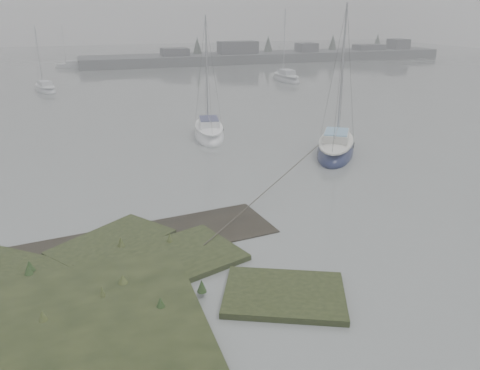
# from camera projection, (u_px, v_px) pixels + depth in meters

# --- Properties ---
(ground) EXTENTS (160.00, 160.00, 0.00)m
(ground) POSITION_uv_depth(u_px,v_px,m) (135.00, 107.00, 40.56)
(ground) COLOR slate
(ground) RESTS_ON ground
(far_shoreline) EXTENTS (60.00, 8.00, 4.15)m
(far_shoreline) POSITION_uv_depth(u_px,v_px,m) (275.00, 56.00, 76.69)
(far_shoreline) COLOR #4C4F51
(far_shoreline) RESTS_ON ground
(sailboat_main) EXTENTS (5.27, 6.41, 8.94)m
(sailboat_main) POSITION_uv_depth(u_px,v_px,m) (336.00, 149.00, 27.39)
(sailboat_main) COLOR #11183D
(sailboat_main) RESTS_ON ground
(sailboat_white) EXTENTS (3.00, 6.09, 8.22)m
(sailboat_white) POSITION_uv_depth(u_px,v_px,m) (209.00, 132.00, 31.11)
(sailboat_white) COLOR white
(sailboat_white) RESTS_ON ground
(sailboat_far_a) EXTENTS (3.03, 5.23, 7.01)m
(sailboat_far_a) POSITION_uv_depth(u_px,v_px,m) (45.00, 89.00, 48.18)
(sailboat_far_a) COLOR silver
(sailboat_far_a) RESTS_ON ground
(sailboat_far_b) EXTENTS (2.05, 6.16, 8.68)m
(sailboat_far_b) POSITION_uv_depth(u_px,v_px,m) (286.00, 79.00, 55.25)
(sailboat_far_b) COLOR #A5A9AF
(sailboat_far_b) RESTS_ON ground
(sailboat_far_c) EXTENTS (4.58, 2.03, 6.25)m
(sailboat_far_c) POSITION_uv_depth(u_px,v_px,m) (71.00, 66.00, 67.84)
(sailboat_far_c) COLOR #9EA3A8
(sailboat_far_c) RESTS_ON ground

